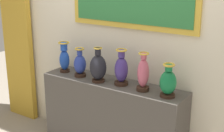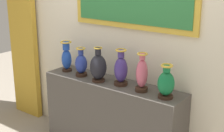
{
  "view_description": "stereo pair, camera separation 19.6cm",
  "coord_description": "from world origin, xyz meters",
  "views": [
    {
      "loc": [
        1.95,
        -2.9,
        2.15
      ],
      "look_at": [
        0.0,
        0.0,
        1.08
      ],
      "focal_mm": 53.19,
      "sensor_mm": 36.0,
      "label": 1
    },
    {
      "loc": [
        2.11,
        -2.79,
        2.15
      ],
      "look_at": [
        0.0,
        0.0,
        1.08
      ],
      "focal_mm": 53.19,
      "sensor_mm": 36.0,
      "label": 2
    }
  ],
  "objects": [
    {
      "name": "curtain_gold",
      "position": [
        -1.69,
        0.14,
        1.05
      ],
      "size": [
        0.51,
        0.08,
        2.09
      ],
      "primitive_type": "cube",
      "color": "gold",
      "rests_on": "ground_plane"
    },
    {
      "name": "vase_rose",
      "position": [
        0.41,
        -0.04,
        1.08
      ],
      "size": [
        0.13,
        0.13,
        0.41
      ],
      "color": "#382319",
      "rests_on": "display_shelf"
    },
    {
      "name": "vase_onyx",
      "position": [
        -0.14,
        -0.07,
        1.06
      ],
      "size": [
        0.19,
        0.19,
        0.39
      ],
      "color": "#382319",
      "rests_on": "display_shelf"
    },
    {
      "name": "vase_indigo",
      "position": [
        0.13,
        -0.01,
        1.07
      ],
      "size": [
        0.15,
        0.15,
        0.4
      ],
      "color": "#382319",
      "rests_on": "display_shelf"
    },
    {
      "name": "vase_cobalt",
      "position": [
        -0.42,
        -0.04,
        1.04
      ],
      "size": [
        0.14,
        0.14,
        0.34
      ],
      "color": "#382319",
      "rests_on": "display_shelf"
    },
    {
      "name": "back_wall",
      "position": [
        0.0,
        0.26,
        1.49
      ],
      "size": [
        4.13,
        0.14,
        2.95
      ],
      "color": "beige",
      "rests_on": "ground_plane"
    },
    {
      "name": "vase_sapphire",
      "position": [
        -0.69,
        -0.01,
        1.07
      ],
      "size": [
        0.14,
        0.14,
        0.38
      ],
      "color": "#382319",
      "rests_on": "display_shelf"
    },
    {
      "name": "vase_emerald",
      "position": [
        0.7,
        -0.05,
        1.05
      ],
      "size": [
        0.17,
        0.17,
        0.34
      ],
      "color": "#382319",
      "rests_on": "display_shelf"
    },
    {
      "name": "display_shelf",
      "position": [
        0.0,
        0.0,
        0.45
      ],
      "size": [
        1.72,
        0.4,
        0.89
      ],
      "primitive_type": "cube",
      "color": "#4C4742",
      "rests_on": "ground_plane"
    }
  ]
}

